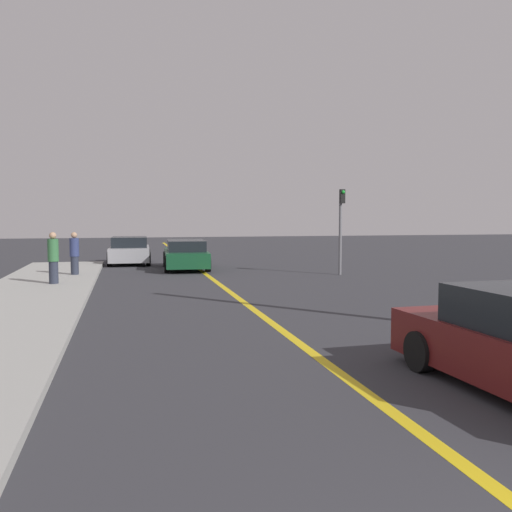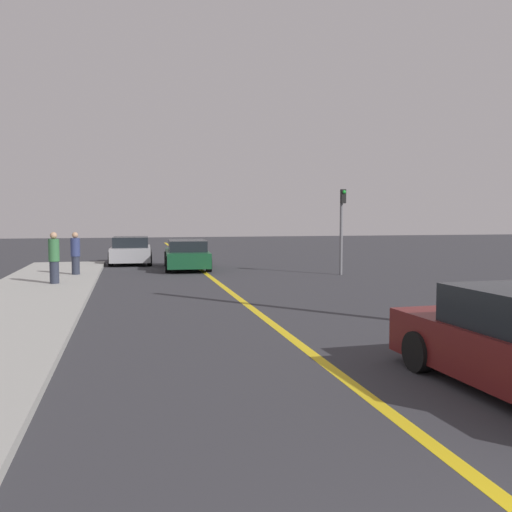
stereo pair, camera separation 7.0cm
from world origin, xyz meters
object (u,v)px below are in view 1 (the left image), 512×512
pedestrian_near_curb (53,258)px  pedestrian_mid_group (74,253)px  car_ahead_center (186,255)px  traffic_light (341,222)px  car_far_distant (130,251)px

pedestrian_near_curb → pedestrian_mid_group: size_ratio=1.06×
car_ahead_center → pedestrian_near_curb: bearing=-128.5°
car_ahead_center → traffic_light: bearing=-30.4°
car_ahead_center → pedestrian_mid_group: bearing=-145.6°
pedestrian_mid_group → car_far_distant: bearing=71.2°
car_ahead_center → traffic_light: traffic_light is taller
car_ahead_center → pedestrian_near_curb: size_ratio=2.77×
car_far_distant → pedestrian_near_curb: pedestrian_near_curb is taller
car_far_distant → pedestrian_near_curb: 9.19m
pedestrian_near_curb → pedestrian_mid_group: bearing=81.4°
pedestrian_near_curb → traffic_light: size_ratio=0.50×
pedestrian_mid_group → traffic_light: size_ratio=0.47×
car_ahead_center → car_far_distant: car_far_distant is taller
pedestrian_near_curb → pedestrian_mid_group: 2.85m
car_far_distant → pedestrian_mid_group: 6.38m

